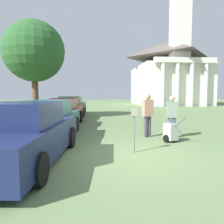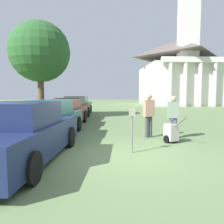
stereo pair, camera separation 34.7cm
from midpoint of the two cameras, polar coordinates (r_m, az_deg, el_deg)
ground_plane at (r=6.37m, az=3.22°, el=-11.38°), size 120.00×120.00×0.00m
parked_car_navy at (r=6.17m, az=-23.76°, el=-5.50°), size 2.39×5.09×1.56m
parked_car_teal at (r=9.16m, az=-17.46°, el=-2.15°), size 2.26×4.85×1.51m
parked_car_maroon at (r=12.29m, az=-14.24°, el=-0.37°), size 2.33×4.98×1.46m
parked_car_black at (r=15.42m, az=-12.36°, el=0.75°), size 2.33×5.39×1.48m
parked_car_sage at (r=18.72m, az=-11.06°, el=1.55°), size 2.31×4.89×1.56m
parking_meter at (r=6.53m, az=4.32°, el=-2.62°), size 0.18×0.09×1.33m
person_worker at (r=8.96m, az=8.22°, el=-0.14°), size 0.47×0.34×1.76m
person_supervisor at (r=8.93m, az=14.29°, el=-0.55°), size 0.44×0.25×1.69m
equipment_cart at (r=8.26m, az=13.92°, el=-4.99°), size 0.55×0.99×1.00m
church at (r=37.90m, az=14.38°, el=10.95°), size 10.37×13.63×24.36m
shade_tree at (r=17.00m, az=-20.28°, el=14.61°), size 4.32×4.32×6.93m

